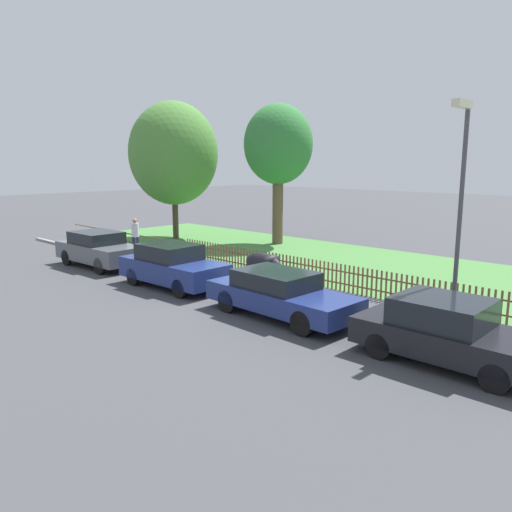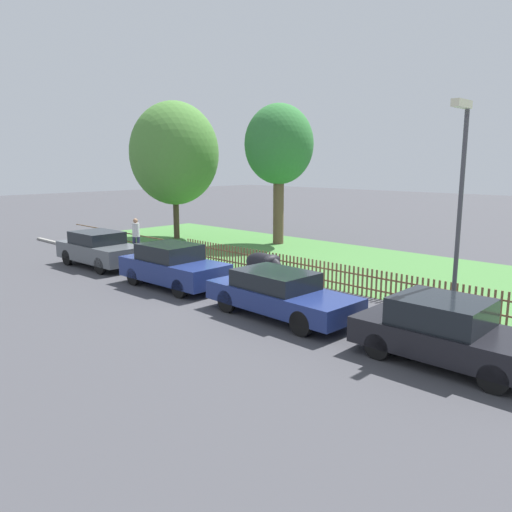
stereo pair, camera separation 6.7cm
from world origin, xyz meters
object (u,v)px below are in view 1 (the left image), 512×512
Objects in this scene: parked_car_black_saloon at (173,266)px; tree_behind_motorcycle at (278,146)px; pedestrian_near_fence at (135,234)px; parked_car_navy_estate at (280,293)px; street_lamp at (460,193)px; tree_nearest_kerb at (174,154)px; parked_car_red_compact at (447,331)px; covered_motorcycle at (264,264)px; parked_car_silver_hatchback at (99,249)px.

tree_behind_motorcycle is at bearing 108.97° from parked_car_black_saloon.
parked_car_black_saloon is at bearing -47.99° from pedestrian_near_fence.
parked_car_black_saloon is 0.90× the size of parked_car_navy_estate.
pedestrian_near_fence is at bearing 155.69° from parked_car_black_saloon.
pedestrian_near_fence is at bearing 168.44° from parked_car_navy_estate.
parked_car_navy_estate is at bearing -48.33° from tree_behind_motorcycle.
tree_behind_motorcycle is at bearing 148.09° from street_lamp.
parked_car_red_compact is at bearing -20.44° from tree_nearest_kerb.
parked_car_black_saloon is 9.74m from street_lamp.
parked_car_navy_estate is 0.60× the size of tree_nearest_kerb.
parked_car_navy_estate is (5.00, -0.02, -0.08)m from parked_car_black_saloon.
street_lamp is (9.15, 1.75, 2.84)m from parked_car_black_saloon.
parked_car_red_compact reaches higher than covered_motorcycle.
pedestrian_near_fence is (-16.36, 2.72, 0.25)m from parked_car_red_compact.
parked_car_navy_estate is at bearing 179.62° from parked_car_red_compact.
tree_nearest_kerb is 6.08m from tree_behind_motorcycle.
tree_nearest_kerb is at bearing 140.55° from parked_car_black_saloon.
parked_car_black_saloon is at bearing -178.44° from parked_car_navy_estate.
parked_car_red_compact is at bearing -34.88° from pedestrian_near_fence.
tree_nearest_kerb reaches higher than parked_car_silver_hatchback.
parked_car_black_saloon is at bearing -69.29° from tree_behind_motorcycle.
parked_car_navy_estate is at bearing -36.80° from covered_motorcycle.
tree_nearest_kerb reaches higher than parked_car_black_saloon.
tree_behind_motorcycle reaches higher than pedestrian_near_fence.
covered_motorcycle is (-7.97, 2.75, -0.06)m from parked_car_red_compact.
pedestrian_near_fence reaches higher than parked_car_red_compact.
tree_behind_motorcycle is at bearing 26.29° from tree_nearest_kerb.
parked_car_black_saloon is (5.08, -0.00, 0.00)m from parked_car_silver_hatchback.
parked_car_red_compact is 20.60m from tree_nearest_kerb.
tree_nearest_kerb reaches higher than parked_car_red_compact.
tree_behind_motorcycle is 8.68m from pedestrian_near_fence.
covered_motorcycle is 1.16× the size of pedestrian_near_fence.
tree_behind_motorcycle is 1.28× the size of street_lamp.
street_lamp is (14.23, 1.75, 2.84)m from parked_car_silver_hatchback.
tree_nearest_kerb is at bearing -153.71° from tree_behind_motorcycle.
parked_car_silver_hatchback is at bearing 178.25° from parked_car_black_saloon.
parked_car_silver_hatchback reaches higher than parked_car_navy_estate.
covered_motorcycle is (1.82, 2.76, -0.10)m from parked_car_black_saloon.
parked_car_navy_estate is 0.81× the size of street_lamp.
tree_behind_motorcycle reaches higher than parked_car_red_compact.
pedestrian_near_fence reaches higher than parked_car_black_saloon.
parked_car_black_saloon reaches higher than parked_car_navy_estate.
pedestrian_near_fence is 15.97m from street_lamp.
parked_car_black_saloon is 0.55× the size of tree_nearest_kerb.
parked_car_red_compact is at bearing -35.85° from tree_behind_motorcycle.
tree_nearest_kerb is 19.07m from street_lamp.
parked_car_silver_hatchback is at bearing -178.31° from parked_car_navy_estate.
parked_car_navy_estate is 4.79m from parked_car_red_compact.
tree_behind_motorcycle is 15.20m from street_lamp.
tree_behind_motorcycle reaches higher than covered_motorcycle.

